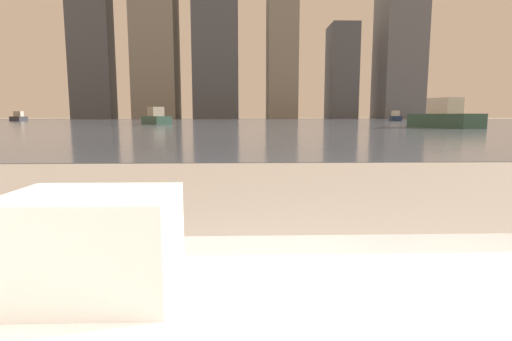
{
  "coord_description": "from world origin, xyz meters",
  "views": [
    {
      "loc": [
        0.06,
        0.22,
        0.8
      ],
      "look_at": [
        0.12,
        2.36,
        0.51
      ],
      "focal_mm": 28.0,
      "sensor_mm": 36.0,
      "label": 1
    }
  ],
  "objects": [
    {
      "name": "towel_stack",
      "position": [
        -0.18,
        0.82,
        0.61
      ],
      "size": [
        0.25,
        0.19,
        0.16
      ],
      "color": "white",
      "rests_on": "bathtub"
    },
    {
      "name": "skyline_tower_3",
      "position": [
        11.09,
        118.0,
        18.99
      ],
      "size": [
        8.21,
        13.98,
        37.98
      ],
      "color": "gray",
      "rests_on": "ground_plane"
    },
    {
      "name": "skyline_tower_5",
      "position": [
        45.3,
        118.0,
        21.71
      ],
      "size": [
        11.49,
        13.66,
        43.42
      ],
      "color": "slate",
      "rests_on": "ground_plane"
    },
    {
      "name": "harbor_boat_0",
      "position": [
        -8.31,
        38.96,
        0.59
      ],
      "size": [
        3.6,
        4.49,
        1.64
      ],
      "color": "#335647",
      "rests_on": "harbor_water"
    },
    {
      "name": "harbor_boat_2",
      "position": [
        21.94,
        45.05,
        0.44
      ],
      "size": [
        1.48,
        3.35,
        1.21
      ],
      "color": "navy",
      "rests_on": "harbor_water"
    },
    {
      "name": "skyline_tower_4",
      "position": [
        28.64,
        118.0,
        13.3
      ],
      "size": [
        7.6,
        11.05,
        26.6
      ],
      "color": "#4C515B",
      "rests_on": "ground_plane"
    },
    {
      "name": "harbor_boat_3",
      "position": [
        -35.17,
        64.38,
        0.54
      ],
      "size": [
        2.12,
        4.23,
        1.52
      ],
      "color": "#2D2D33",
      "rests_on": "harbor_water"
    },
    {
      "name": "harbor_water",
      "position": [
        0.0,
        62.0,
        0.01
      ],
      "size": [
        180.0,
        110.0,
        0.01
      ],
      "color": "slate",
      "rests_on": "ground_plane"
    },
    {
      "name": "harbor_boat_1",
      "position": [
        24.65,
        64.6,
        0.59
      ],
      "size": [
        2.51,
        4.61,
        1.64
      ],
      "color": "navy",
      "rests_on": "harbor_water"
    },
    {
      "name": "skyline_tower_1",
      "position": [
        -24.87,
        118.0,
        25.41
      ],
      "size": [
        12.1,
        11.46,
        50.81
      ],
      "color": "gray",
      "rests_on": "ground_plane"
    },
    {
      "name": "harbor_boat_4",
      "position": [
        13.59,
        26.94,
        0.71
      ],
      "size": [
        3.16,
        5.61,
        1.99
      ],
      "color": "#335647",
      "rests_on": "harbor_water"
    },
    {
      "name": "skyline_tower_2",
      "position": [
        -7.65,
        118.0,
        20.07
      ],
      "size": [
        12.44,
        13.96,
        40.14
      ],
      "color": "#4C515B",
      "rests_on": "ground_plane"
    }
  ]
}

